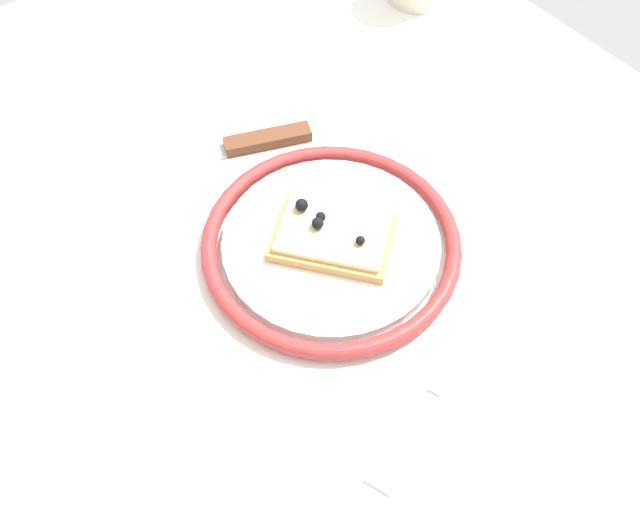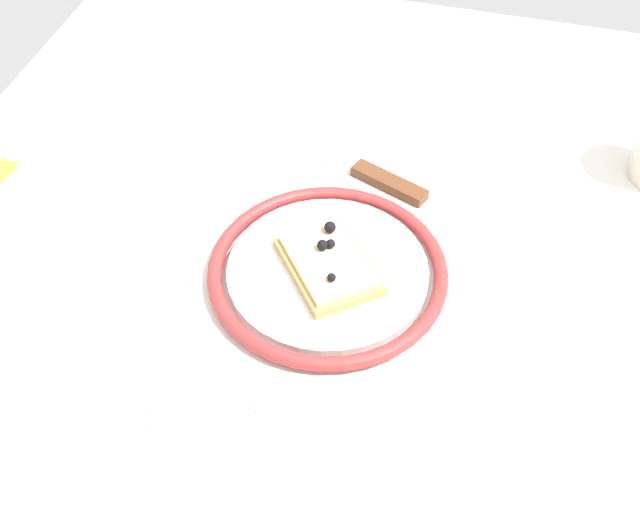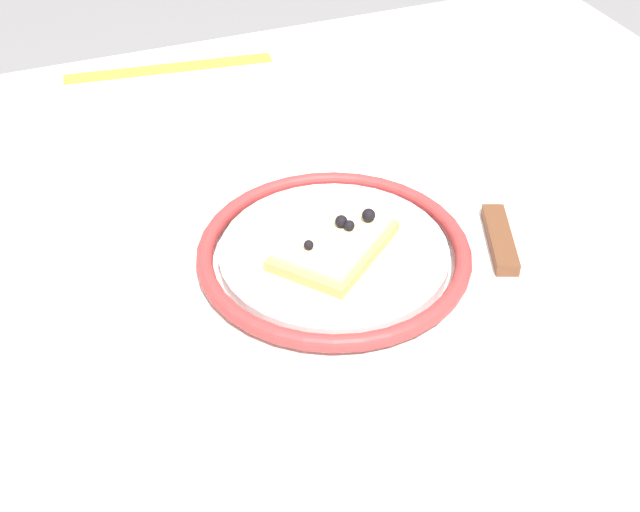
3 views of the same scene
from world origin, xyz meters
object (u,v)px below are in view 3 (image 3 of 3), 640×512
at_px(dining_table, 305,321).
at_px(plate, 334,253).
at_px(pizza_slice_near, 334,242).
at_px(fork, 147,294).
at_px(knife, 494,218).
at_px(measuring_tape, 169,68).

distance_m(dining_table, plate, 0.10).
distance_m(plate, pizza_slice_near, 0.01).
bearing_deg(pizza_slice_near, plate, 66.24).
distance_m(dining_table, fork, 0.16).
bearing_deg(knife, fork, 177.08).
xyz_separation_m(plate, knife, (0.16, -0.00, -0.00)).
bearing_deg(measuring_tape, knife, -55.71).
distance_m(plate, fork, 0.16).
bearing_deg(measuring_tape, fork, -98.51).
distance_m(pizza_slice_near, measuring_tape, 0.41).
relative_size(plate, fork, 1.22).
relative_size(plate, knife, 1.03).
distance_m(dining_table, measuring_tape, 0.40).
bearing_deg(dining_table, pizza_slice_near, -49.21).
height_order(plate, measuring_tape, plate).
relative_size(dining_table, measuring_tape, 4.47).
relative_size(plate, pizza_slice_near, 1.84).
relative_size(fork, measuring_tape, 0.78).
bearing_deg(plate, dining_table, 133.08).
relative_size(knife, measuring_tape, 0.93).
xyz_separation_m(plate, measuring_tape, (-0.05, 0.41, -0.01)).
distance_m(pizza_slice_near, fork, 0.16).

